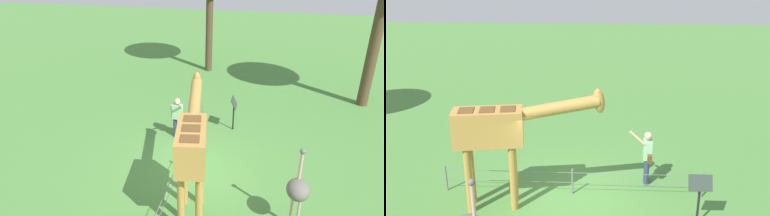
# 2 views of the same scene
# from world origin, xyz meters

# --- Properties ---
(ground_plane) EXTENTS (60.00, 60.00, 0.00)m
(ground_plane) POSITION_xyz_m (0.00, 0.00, 0.00)
(ground_plane) COLOR #4C843D
(giraffe) EXTENTS (3.81, 1.05, 3.15)m
(giraffe) POSITION_xyz_m (-1.70, -0.46, 2.11)
(giraffe) COLOR #BC8942
(giraffe) RESTS_ON ground_plane
(visitor) EXTENTS (0.67, 0.58, 1.68)m
(visitor) POSITION_xyz_m (2.06, 0.88, 0.90)
(visitor) COLOR navy
(visitor) RESTS_ON ground_plane
(ostrich) EXTENTS (0.70, 0.56, 2.25)m
(ostrich) POSITION_xyz_m (-1.83, -3.14, 1.18)
(ostrich) COLOR #CC9E93
(ostrich) RESTS_ON ground_plane
(info_sign) EXTENTS (0.56, 0.21, 1.32)m
(info_sign) POSITION_xyz_m (3.12, -1.06, 0.95)
(info_sign) COLOR black
(info_sign) RESTS_ON ground_plane
(wire_fence) EXTENTS (7.05, 0.05, 0.75)m
(wire_fence) POSITION_xyz_m (0.00, 0.20, 0.40)
(wire_fence) COLOR slate
(wire_fence) RESTS_ON ground_plane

